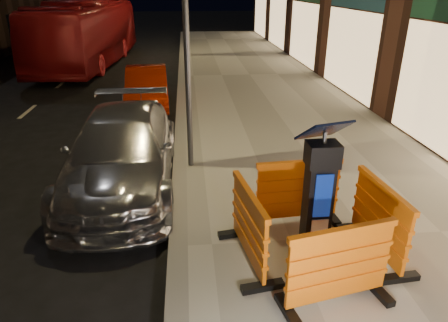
{
  "coord_description": "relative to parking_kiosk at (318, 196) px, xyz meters",
  "views": [
    {
      "loc": [
        0.23,
        -5.09,
        3.82
      ],
      "look_at": [
        0.8,
        1.0,
        1.1
      ],
      "focal_mm": 32.0,
      "sensor_mm": 36.0,
      "label": 1
    }
  ],
  "objects": [
    {
      "name": "car_silver",
      "position": [
        -3.1,
        2.91,
        -1.15
      ],
      "size": [
        2.14,
        5.13,
        1.48
      ],
      "primitive_type": "imported",
      "rotation": [
        0.0,
        0.0,
        0.01
      ],
      "color": "#A9A9AE",
      "rests_on": "ground"
    },
    {
      "name": "barrier_back",
      "position": [
        0.0,
        0.95,
        -0.44
      ],
      "size": [
        1.47,
        0.69,
        1.12
      ],
      "primitive_type": "cube",
      "rotation": [
        0.0,
        0.0,
        0.07
      ],
      "color": "orange",
      "rests_on": "sidewalk"
    },
    {
      "name": "barrier_kerbside",
      "position": [
        -0.95,
        0.0,
        -0.44
      ],
      "size": [
        0.81,
        1.51,
        1.12
      ],
      "primitive_type": "cube",
      "rotation": [
        0.0,
        0.0,
        1.73
      ],
      "color": "orange",
      "rests_on": "sidewalk"
    },
    {
      "name": "bus_doubledecker",
      "position": [
        -6.58,
        16.82,
        -1.15
      ],
      "size": [
        3.35,
        11.4,
        3.14
      ],
      "primitive_type": "imported",
      "rotation": [
        0.0,
        0.0,
        -0.06
      ],
      "color": "maroon",
      "rests_on": "ground"
    },
    {
      "name": "sidewalk",
      "position": [
        1.03,
        0.42,
        -1.07
      ],
      "size": [
        6.0,
        60.0,
        0.15
      ],
      "primitive_type": "cube",
      "color": "#99978B",
      "rests_on": "ground"
    },
    {
      "name": "barrier_bldgside",
      "position": [
        0.95,
        0.0,
        -0.44
      ],
      "size": [
        0.71,
        1.48,
        1.12
      ],
      "primitive_type": "cube",
      "rotation": [
        0.0,
        0.0,
        1.66
      ],
      "color": "orange",
      "rests_on": "sidewalk"
    },
    {
      "name": "street_lamp_mid",
      "position": [
        -1.72,
        3.42,
        2.0
      ],
      "size": [
        0.12,
        0.12,
        6.0
      ],
      "primitive_type": "cylinder",
      "color": "#3F3F44",
      "rests_on": "sidewalk"
    },
    {
      "name": "parking_kiosk",
      "position": [
        0.0,
        0.0,
        0.0
      ],
      "size": [
        0.7,
        0.7,
        2.0
      ],
      "primitive_type": "cube",
      "rotation": [
        0.0,
        0.0,
        0.12
      ],
      "color": "black",
      "rests_on": "sidewalk"
    },
    {
      "name": "ground_plane",
      "position": [
        -1.97,
        0.42,
        -1.15
      ],
      "size": [
        120.0,
        120.0,
        0.0
      ],
      "primitive_type": "plane",
      "color": "black",
      "rests_on": "ground"
    },
    {
      "name": "kerb",
      "position": [
        -1.97,
        0.42,
        -1.07
      ],
      "size": [
        0.3,
        60.0,
        0.15
      ],
      "primitive_type": "cube",
      "color": "slate",
      "rests_on": "ground"
    },
    {
      "name": "car_red",
      "position": [
        -3.09,
        8.86,
        -1.15
      ],
      "size": [
        1.61,
        3.93,
        1.27
      ],
      "primitive_type": "imported",
      "rotation": [
        0.0,
        0.0,
        0.07
      ],
      "color": "#8D1803",
      "rests_on": "ground"
    },
    {
      "name": "barrier_front",
      "position": [
        0.0,
        -0.95,
        -0.44
      ],
      "size": [
        1.52,
        0.88,
        1.12
      ],
      "primitive_type": "cube",
      "rotation": [
        0.0,
        0.0,
        0.21
      ],
      "color": "orange",
      "rests_on": "sidewalk"
    }
  ]
}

